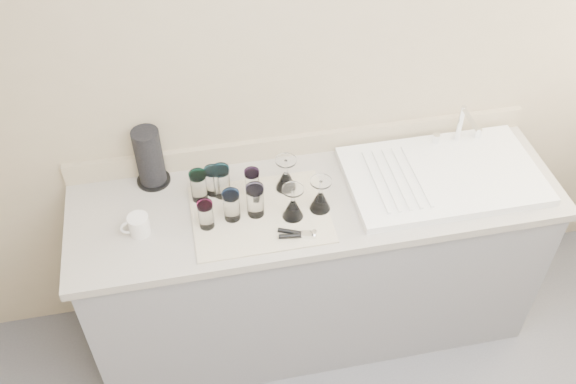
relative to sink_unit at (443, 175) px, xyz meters
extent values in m
cube|color=tan|center=(-0.55, 0.30, 0.33)|extent=(3.50, 0.04, 2.50)
cube|color=slate|center=(-0.55, 0.00, -0.49)|extent=(2.00, 0.60, 0.86)
cube|color=gray|center=(-0.55, 0.00, -0.04)|extent=(2.06, 0.62, 0.04)
cube|color=white|center=(0.00, 0.00, 0.00)|extent=(0.82, 0.50, 0.03)
cylinder|color=silver|center=(0.14, 0.20, 0.11)|extent=(0.02, 0.02, 0.18)
cylinder|color=silver|center=(0.14, 0.12, 0.19)|extent=(0.02, 0.16, 0.02)
cylinder|color=silver|center=(0.04, 0.20, 0.04)|extent=(0.03, 0.03, 0.04)
cylinder|color=silver|center=(0.24, 0.20, 0.04)|extent=(0.03, 0.03, 0.04)
cube|color=beige|center=(-0.80, -0.06, -0.02)|extent=(0.55, 0.42, 0.01)
cylinder|color=white|center=(-1.03, 0.08, 0.05)|extent=(0.07, 0.07, 0.12)
cylinder|color=#0F8163|center=(-1.03, 0.08, 0.12)|extent=(0.07, 0.07, 0.02)
cylinder|color=white|center=(-0.94, 0.08, 0.05)|extent=(0.07, 0.07, 0.13)
cylinder|color=#34A5CF|center=(-0.94, 0.08, 0.13)|extent=(0.07, 0.07, 0.02)
cylinder|color=white|center=(-0.81, 0.06, 0.04)|extent=(0.06, 0.06, 0.11)
cylinder|color=#78419E|center=(-0.81, 0.06, 0.11)|extent=(0.06, 0.06, 0.02)
cylinder|color=white|center=(-1.02, -0.08, 0.04)|extent=(0.06, 0.06, 0.11)
cylinder|color=#C81D72|center=(-1.02, -0.08, 0.11)|extent=(0.06, 0.06, 0.02)
cylinder|color=white|center=(-0.92, -0.06, 0.05)|extent=(0.07, 0.07, 0.12)
cylinder|color=blue|center=(-0.92, -0.06, 0.12)|extent=(0.07, 0.07, 0.02)
cylinder|color=white|center=(-0.82, -0.05, 0.05)|extent=(0.07, 0.07, 0.13)
cylinder|color=#9D94E1|center=(-0.82, -0.05, 0.12)|extent=(0.07, 0.07, 0.02)
cylinder|color=white|center=(-0.97, 0.10, 0.05)|extent=(0.06, 0.06, 0.11)
cylinder|color=#2E9DCF|center=(-0.97, 0.10, 0.11)|extent=(0.07, 0.07, 0.02)
cone|color=white|center=(-0.67, 0.07, 0.03)|extent=(0.09, 0.09, 0.08)
cylinder|color=white|center=(-0.67, 0.07, 0.10)|extent=(0.01, 0.01, 0.07)
cylinder|color=white|center=(-0.67, 0.07, 0.14)|extent=(0.09, 0.09, 0.01)
cone|color=white|center=(-0.68, -0.10, 0.03)|extent=(0.09, 0.09, 0.08)
cylinder|color=white|center=(-0.68, -0.10, 0.10)|extent=(0.01, 0.01, 0.06)
cylinder|color=white|center=(-0.68, -0.10, 0.14)|extent=(0.09, 0.09, 0.01)
cone|color=white|center=(-0.56, -0.08, 0.03)|extent=(0.09, 0.09, 0.08)
cylinder|color=white|center=(-0.56, -0.08, 0.10)|extent=(0.01, 0.01, 0.06)
cylinder|color=white|center=(-0.56, -0.08, 0.14)|extent=(0.09, 0.09, 0.01)
cube|color=silver|center=(-0.64, -0.22, 0.00)|extent=(0.06, 0.04, 0.02)
cylinder|color=black|center=(-0.70, -0.21, 0.00)|extent=(0.12, 0.03, 0.02)
cylinder|color=black|center=(-0.70, -0.19, 0.00)|extent=(0.11, 0.06, 0.02)
cylinder|color=silver|center=(-1.28, -0.06, 0.02)|extent=(0.09, 0.09, 0.09)
torus|color=silver|center=(-1.32, -0.07, 0.02)|extent=(0.07, 0.02, 0.06)
cylinder|color=black|center=(-1.22, 0.23, -0.01)|extent=(0.14, 0.14, 0.01)
cylinder|color=black|center=(-1.22, 0.23, 0.12)|extent=(0.11, 0.11, 0.26)
camera|label=1|loc=(-1.05, -1.84, 1.86)|focal=40.00mm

